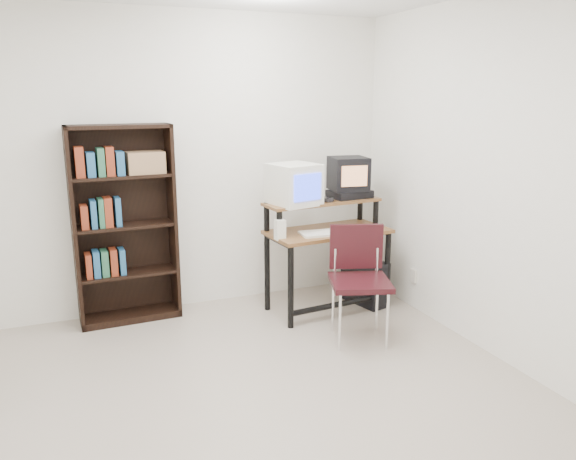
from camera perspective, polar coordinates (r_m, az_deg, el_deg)
name	(u,v)px	position (r m, az deg, el deg)	size (l,w,h in m)	color
floor	(242,419)	(3.59, -4.68, -18.57)	(4.00, 4.00, 0.01)	#C1B29F
back_wall	(170,165)	(5.02, -11.87, 6.48)	(4.00, 0.01, 2.60)	white
front_wall	(494,369)	(1.40, 20.24, -13.12)	(4.00, 0.01, 2.60)	white
right_wall	(520,185)	(4.13, 22.51, 4.21)	(0.01, 4.00, 2.60)	white
computer_desk	(327,237)	(4.98, 3.98, -0.68)	(1.11, 0.63, 0.98)	brown
crt_monitor	(294,185)	(4.82, 0.61, 4.64)	(0.45, 0.45, 0.35)	white
vcr	(350,195)	(5.15, 6.27, 3.61)	(0.36, 0.26, 0.08)	black
crt_tv	(348,174)	(5.12, 6.15, 5.71)	(0.36, 0.36, 0.30)	black
cd_spindle	(327,200)	(4.95, 4.02, 3.06)	(0.12, 0.12, 0.05)	#26262B
keyboard	(327,234)	(4.82, 4.03, -0.36)	(0.47, 0.21, 0.04)	white
mousepad	(359,230)	(5.03, 7.21, 0.00)	(0.22, 0.18, 0.01)	black
mouse	(360,228)	(5.02, 7.36, 0.19)	(0.10, 0.06, 0.03)	white
desk_speaker	(280,230)	(4.66, -0.82, 0.02)	(0.08, 0.07, 0.17)	white
pc_tower	(365,281)	(5.28, 7.80, -5.18)	(0.20, 0.45, 0.42)	black
school_chair	(359,270)	(4.45, 7.18, -4.09)	(0.57, 0.57, 0.90)	black
bookshelf	(124,222)	(4.89, -16.32, 0.79)	(0.84, 0.31, 1.67)	black
wall_outlet	(413,276)	(5.22, 12.62, -4.56)	(0.02, 0.08, 0.12)	beige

